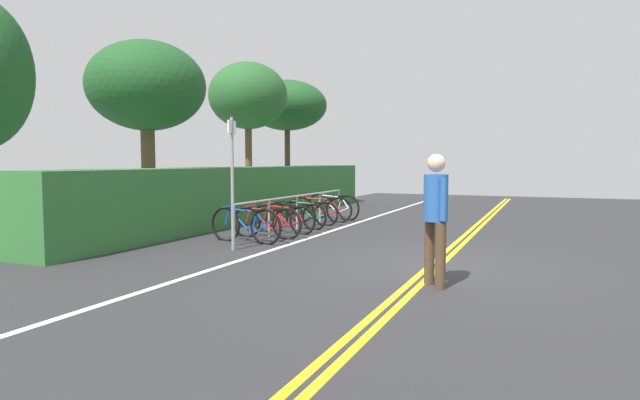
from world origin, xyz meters
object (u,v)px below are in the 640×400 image
Objects in this scene: sign_post_near at (232,171)px; tree_far_right at (248,96)px; bicycle_0 at (245,225)px; pedestrian at (436,210)px; tree_extra at (287,106)px; bike_rack at (297,204)px; tree_mid at (147,87)px; bicycle_3 at (295,216)px; bicycle_6 at (333,207)px; bicycle_1 at (266,222)px; bicycle_2 at (283,219)px; bicycle_4 at (309,213)px; bicycle_5 at (320,209)px.

sign_post_near is 8.29m from tree_far_right.
pedestrian is (-2.32, -4.36, 0.67)m from bicycle_0.
tree_far_right is 3.08m from tree_extra.
tree_extra is at bearing 28.60° from bike_rack.
bicycle_3 is at bearing -69.07° from tree_mid.
tree_mid is at bearing 136.61° from bicycle_6.
pedestrian is (-3.09, -4.29, 0.69)m from bicycle_1.
bicycle_3 is (0.85, 0.10, -0.01)m from bicycle_2.
bicycle_4 is 1.62m from bicycle_6.
bicycle_0 is at bearing 61.97° from pedestrian.
sign_post_near is 0.52× the size of tree_extra.
bicycle_2 reaches higher than bicycle_4.
bicycle_1 is at bearing -178.14° from bicycle_2.
bicycle_2 is at bearing -179.14° from bicycle_6.
bicycle_0 reaches higher than bicycle_1.
sign_post_near is at bearing -174.71° from bicycle_2.
tree_mid is at bearing -178.99° from tree_extra.
tree_extra is at bearing 34.94° from pedestrian.
bicycle_4 is at bearing 0.64° from bicycle_0.
bicycle_3 reaches higher than bicycle_4.
bicycle_0 is 3.24m from bicycle_4.
bicycle_2 is 0.96× the size of bicycle_6.
tree_extra is at bearing 21.77° from bicycle_0.
tree_mid is (-0.47, 3.56, 3.18)m from bicycle_2.
bicycle_4 is at bearing -179.11° from bicycle_5.
bike_rack is at bearing 2.47° from bicycle_2.
bicycle_4 is 0.32× the size of tree_far_right.
bicycle_2 is at bearing -153.85° from tree_extra.
tree_far_right is (1.21, 3.55, 3.48)m from bicycle_6.
tree_far_right reaches higher than bike_rack.
bicycle_1 is at bearing -96.07° from tree_mid.
bicycle_0 is at bearing -179.93° from bicycle_6.
bicycle_5 is 7.17m from tree_extra.
sign_post_near reaches higher than bicycle_0.
bicycle_2 is 5.89m from pedestrian.
bike_rack is 2.45m from bicycle_0.
bike_rack reaches higher than bicycle_0.
bicycle_4 is at bearing -1.48° from bicycle_3.
bicycle_5 is at bearing 0.89° from bicycle_4.
bicycle_1 reaches higher than bicycle_4.
bicycle_6 is 8.43m from pedestrian.
pedestrian is at bearing -125.76° from bicycle_1.
tree_mid is (2.05, 3.79, 2.03)m from sign_post_near.
bicycle_1 is 0.37× the size of tree_mid.
bike_rack is at bearing -121.26° from bicycle_3.
sign_post_near is (-2.52, -0.23, 1.16)m from bicycle_2.
bicycle_4 is 0.90× the size of bicycle_5.
tree_mid reaches higher than bicycle_0.
bicycle_0 is 4.86m from tree_mid.
sign_post_near is (-3.37, -0.33, 1.16)m from bicycle_3.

